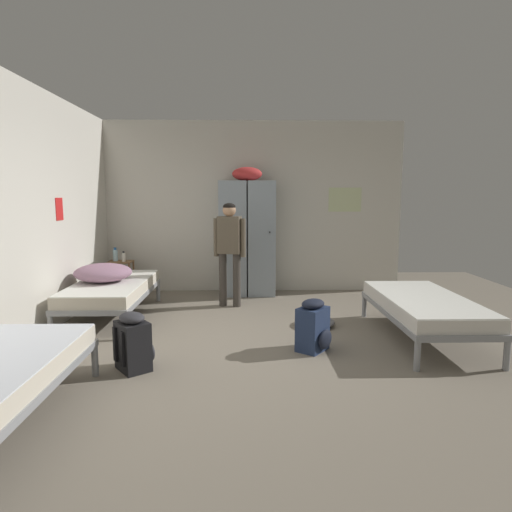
% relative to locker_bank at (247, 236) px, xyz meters
% --- Properties ---
extents(ground_plane, '(9.12, 9.12, 0.00)m').
position_rel_locker_bank_xyz_m(ground_plane, '(0.09, -2.57, -0.97)').
color(ground_plane, gray).
extents(room_backdrop, '(5.01, 5.76, 2.84)m').
position_rel_locker_bank_xyz_m(room_backdrop, '(-1.22, -1.22, 0.45)').
color(room_backdrop, beige).
rests_on(room_backdrop, ground_plane).
extents(locker_bank, '(0.90, 0.55, 2.07)m').
position_rel_locker_bank_xyz_m(locker_bank, '(0.00, 0.00, 0.00)').
color(locker_bank, '#8C99A3').
rests_on(locker_bank, ground_plane).
extents(shelf_unit, '(0.38, 0.30, 0.57)m').
position_rel_locker_bank_xyz_m(shelf_unit, '(-2.05, -0.09, -0.62)').
color(shelf_unit, brown).
rests_on(shelf_unit, ground_plane).
extents(bed_right, '(0.90, 1.90, 0.49)m').
position_rel_locker_bank_xyz_m(bed_right, '(1.99, -2.33, -0.59)').
color(bed_right, gray).
rests_on(bed_right, ground_plane).
extents(bed_left_rear, '(0.90, 1.90, 0.49)m').
position_rel_locker_bank_xyz_m(bed_left_rear, '(-1.80, -1.37, -0.59)').
color(bed_left_rear, gray).
rests_on(bed_left_rear, ground_plane).
extents(bedding_heap, '(0.74, 0.69, 0.24)m').
position_rel_locker_bank_xyz_m(bedding_heap, '(-1.91, -1.38, -0.36)').
color(bedding_heap, gray).
rests_on(bedding_heap, bed_left_rear).
extents(person_traveler, '(0.47, 0.26, 1.51)m').
position_rel_locker_bank_xyz_m(person_traveler, '(-0.26, -0.80, -0.06)').
color(person_traveler, '#3D3833').
rests_on(person_traveler, ground_plane).
extents(water_bottle, '(0.08, 0.08, 0.22)m').
position_rel_locker_bank_xyz_m(water_bottle, '(-2.13, -0.07, -0.30)').
color(water_bottle, '#B2DBEA').
rests_on(water_bottle, shelf_unit).
extents(lotion_bottle, '(0.06, 0.06, 0.17)m').
position_rel_locker_bank_xyz_m(lotion_bottle, '(-1.98, -0.13, -0.32)').
color(lotion_bottle, white).
rests_on(lotion_bottle, shelf_unit).
extents(backpack_black, '(0.42, 0.41, 0.55)m').
position_rel_locker_bank_xyz_m(backpack_black, '(-1.06, -3.16, -0.71)').
color(backpack_black, black).
rests_on(backpack_black, ground_plane).
extents(backpack_navy, '(0.42, 0.41, 0.55)m').
position_rel_locker_bank_xyz_m(backpack_navy, '(0.69, -2.69, -0.71)').
color(backpack_navy, navy).
rests_on(backpack_navy, ground_plane).
extents(clothes_pile_grey, '(0.47, 0.50, 0.11)m').
position_rel_locker_bank_xyz_m(clothes_pile_grey, '(0.85, -1.82, -0.91)').
color(clothes_pile_grey, slate).
rests_on(clothes_pile_grey, ground_plane).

